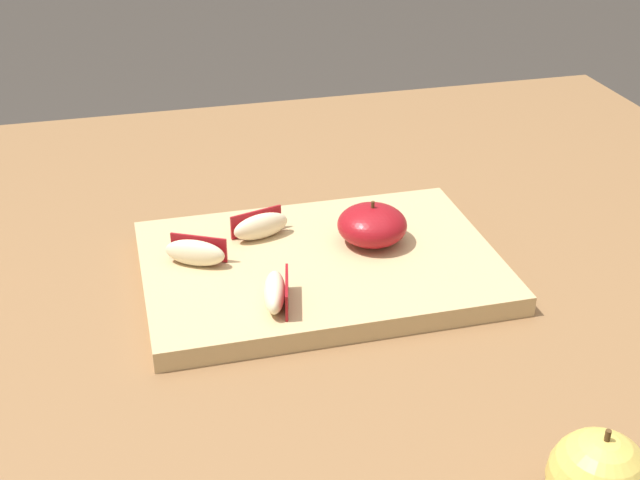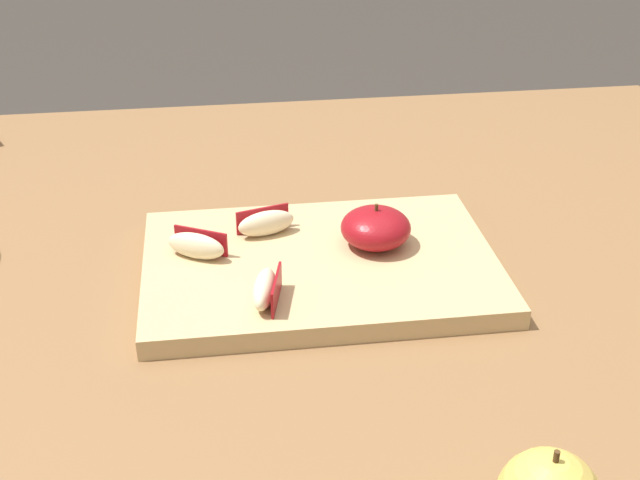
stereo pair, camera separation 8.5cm
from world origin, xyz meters
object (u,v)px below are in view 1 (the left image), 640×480
at_px(cutting_board, 320,266).
at_px(apple_wedge_left, 260,226).
at_px(apple_half_skin_up, 372,225).
at_px(whole_apple_golden, 598,480).
at_px(apple_wedge_middle, 195,252).
at_px(apple_wedge_front, 276,292).

xyz_separation_m(cutting_board, apple_wedge_left, (-0.05, 0.06, 0.02)).
bearing_deg(cutting_board, apple_half_skin_up, 16.63).
distance_m(apple_wedge_left, whole_apple_golden, 0.44).
bearing_deg(apple_wedge_middle, apple_wedge_front, -55.84).
relative_size(apple_half_skin_up, apple_wedge_front, 1.12).
bearing_deg(cutting_board, whole_apple_golden, -74.32).
distance_m(apple_half_skin_up, apple_wedge_middle, 0.18).
bearing_deg(apple_wedge_front, whole_apple_golden, -60.45).
relative_size(apple_half_skin_up, apple_wedge_middle, 1.14).
bearing_deg(apple_wedge_middle, cutting_board, -8.07).
relative_size(cutting_board, apple_wedge_front, 5.50).
xyz_separation_m(apple_wedge_left, apple_wedge_middle, (-0.07, -0.04, 0.00)).
height_order(apple_half_skin_up, apple_wedge_left, apple_half_skin_up).
height_order(apple_wedge_left, apple_wedge_middle, same).
bearing_deg(apple_half_skin_up, cutting_board, -163.37).
distance_m(apple_wedge_middle, whole_apple_golden, 0.44).
relative_size(apple_wedge_left, apple_wedge_front, 1.00).
xyz_separation_m(apple_wedge_left, whole_apple_golden, (0.15, -0.42, 0.00)).
relative_size(apple_wedge_left, whole_apple_golden, 0.83).
distance_m(cutting_board, whole_apple_golden, 0.37).
xyz_separation_m(apple_wedge_middle, whole_apple_golden, (0.22, -0.38, 0.00)).
bearing_deg(apple_wedge_left, cutting_board, -48.48).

